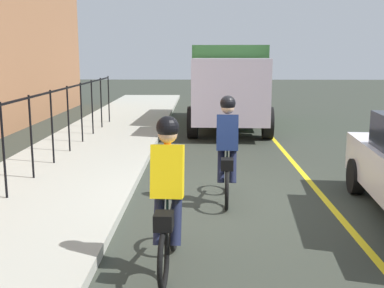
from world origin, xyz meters
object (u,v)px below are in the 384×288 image
object	(u,v)px
traffic_cone_near	(167,143)
box_truck_background	(229,82)
cyclist_follow	(168,196)
cyclist_lead	(227,150)

from	to	relation	value
traffic_cone_near	box_truck_background	bearing A→B (deg)	-21.58
box_truck_background	traffic_cone_near	distance (m)	5.18
cyclist_follow	box_truck_background	size ratio (longest dim) A/B	0.27
cyclist_follow	traffic_cone_near	xyz separation A→B (m)	(6.80, 0.48, -0.66)
cyclist_follow	box_truck_background	world-z (taller)	box_truck_background
cyclist_lead	traffic_cone_near	bearing A→B (deg)	20.58
cyclist_follow	traffic_cone_near	world-z (taller)	cyclist_follow
traffic_cone_near	cyclist_follow	bearing A→B (deg)	-175.95
cyclist_lead	cyclist_follow	size ratio (longest dim) A/B	1.00
cyclist_follow	box_truck_background	xyz separation A→B (m)	(11.46, -1.36, 0.64)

